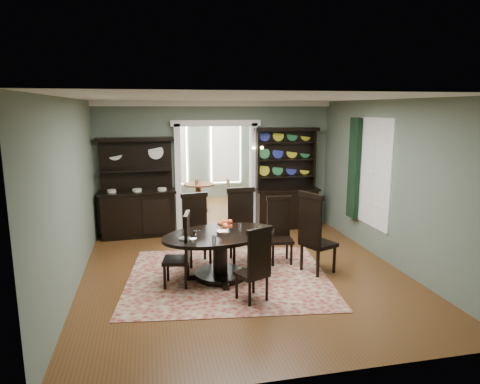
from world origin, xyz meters
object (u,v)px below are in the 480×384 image
object	(u,v)px
sideboard	(138,202)
parlor_table	(199,193)
dining_table	(220,247)
welsh_dresser	(286,192)

from	to	relation	value
sideboard	parlor_table	size ratio (longest dim) A/B	2.62
dining_table	welsh_dresser	xyz separation A→B (m)	(2.08, 2.83, 0.32)
parlor_table	welsh_dresser	bearing A→B (deg)	-47.84
dining_table	sideboard	distance (m)	3.17
sideboard	parlor_table	distance (m)	2.62
dining_table	parlor_table	world-z (taller)	dining_table
dining_table	sideboard	size ratio (longest dim) A/B	1.00
dining_table	parlor_table	size ratio (longest dim) A/B	2.64
sideboard	parlor_table	xyz separation A→B (m)	(1.62, 2.05, -0.26)
welsh_dresser	sideboard	bearing A→B (deg)	-178.35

